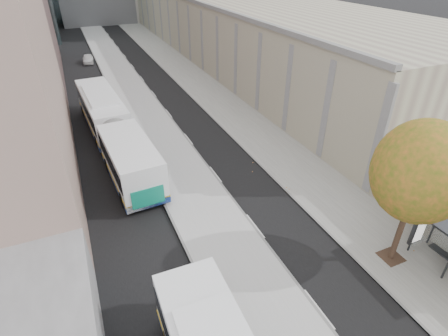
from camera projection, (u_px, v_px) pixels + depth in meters
bus_platform at (148, 120)px, 32.56m from camera, size 4.25×150.00×0.15m
sidewalk at (227, 108)px, 35.30m from camera, size 4.75×150.00×0.08m
building_tan at (218, 17)px, 59.66m from camera, size 18.00×92.00×8.00m
tree_c at (421, 172)px, 15.26m from camera, size 4.20×4.20×7.28m
bus_far at (113, 129)px, 27.28m from camera, size 3.85×18.75×3.10m
distant_car at (88, 59)px, 49.20m from camera, size 1.68×3.54×1.17m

